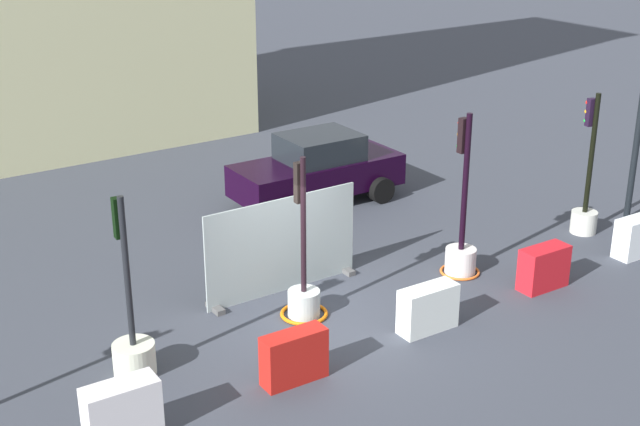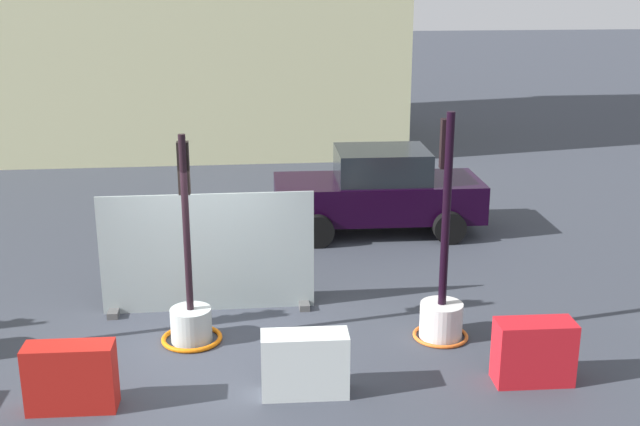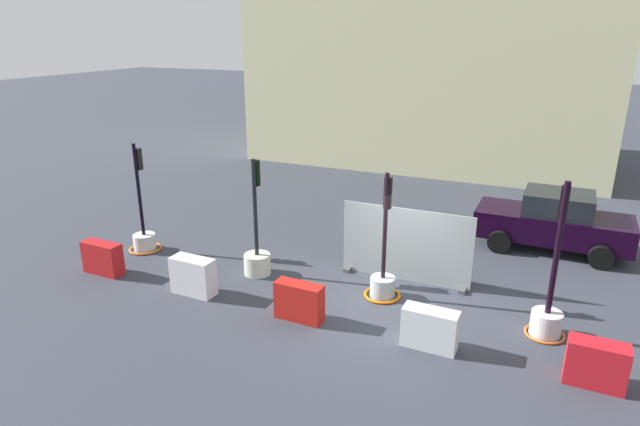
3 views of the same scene
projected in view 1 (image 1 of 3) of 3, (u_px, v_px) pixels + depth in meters
name	position (u px, v px, depth m)	size (l,w,h in m)	color
ground_plane	(321.00, 321.00, 15.72)	(120.00, 120.00, 0.00)	#363A44
traffic_light_1	(133.00, 343.00, 13.89)	(0.68, 0.68, 3.04)	beige
traffic_light_2	(304.00, 290.00, 15.75)	(0.87, 0.87, 3.02)	#ABB4B1
traffic_light_3	(461.00, 244.00, 17.40)	(0.80, 0.80, 3.30)	silver
traffic_light_4	(585.00, 202.00, 19.35)	(0.58, 0.58, 3.17)	beige
construction_barrier_1	(122.00, 412.00, 12.29)	(1.07, 0.48, 0.90)	silver
construction_barrier_2	(294.00, 357.00, 13.73)	(1.07, 0.41, 0.85)	#B51B14
construction_barrier_3	(428.00, 309.00, 15.28)	(1.09, 0.45, 0.83)	silver
construction_barrier_4	(544.00, 268.00, 16.84)	(1.01, 0.47, 0.84)	red
construction_barrier_5	(637.00, 237.00, 18.28)	(1.03, 0.47, 0.84)	silver
car_black_sedan	(317.00, 169.00, 21.12)	(4.18, 2.12, 1.70)	black
site_fence_panel	(282.00, 248.00, 16.55)	(3.27, 0.50, 1.89)	#919F9F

